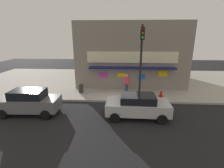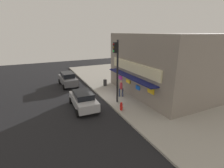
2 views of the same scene
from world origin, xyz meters
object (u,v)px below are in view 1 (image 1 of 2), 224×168
(parked_car_silver, at_px, (137,105))
(pedestrian, at_px, (126,83))
(traffic_light, at_px, (141,53))
(trash_can, at_px, (81,88))
(fire_hydrant, at_px, (161,96))
(parked_car_grey, at_px, (29,102))

(parked_car_silver, bearing_deg, pedestrian, 98.53)
(traffic_light, bearing_deg, trash_can, 168.83)
(trash_can, xyz_separation_m, parked_car_silver, (4.88, -4.24, 0.26))
(traffic_light, distance_m, trash_can, 6.41)
(fire_hydrant, relative_size, trash_can, 0.94)
(pedestrian, xyz_separation_m, parked_car_grey, (-6.85, -4.25, -0.28))
(pedestrian, bearing_deg, traffic_light, -45.47)
(traffic_light, relative_size, trash_can, 7.55)
(traffic_light, height_order, pedestrian, traffic_light)
(fire_hydrant, relative_size, parked_car_grey, 0.18)
(trash_can, bearing_deg, parked_car_grey, -122.01)
(fire_hydrant, distance_m, parked_car_grey, 10.07)
(trash_can, bearing_deg, parked_car_silver, -41.02)
(traffic_light, bearing_deg, parked_car_silver, -98.05)
(fire_hydrant, distance_m, pedestrian, 3.27)
(traffic_light, distance_m, fire_hydrant, 3.87)
(trash_can, height_order, pedestrian, pedestrian)
(traffic_light, relative_size, parked_car_grey, 1.44)
(traffic_light, height_order, fire_hydrant, traffic_light)
(traffic_light, bearing_deg, fire_hydrant, -12.38)
(traffic_light, xyz_separation_m, pedestrian, (-1.10, 1.12, -2.79))
(pedestrian, bearing_deg, parked_car_silver, -81.47)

